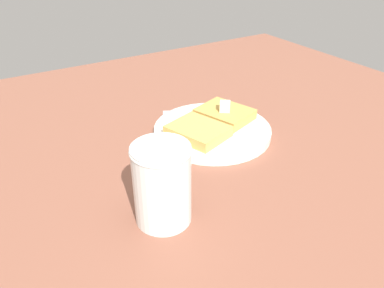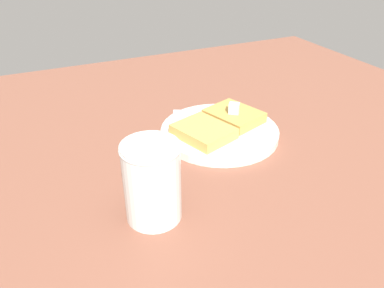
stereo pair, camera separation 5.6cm
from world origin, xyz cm
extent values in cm
cube|color=brown|center=(0.00, 0.00, 1.45)|extent=(95.99, 95.99, 2.91)
cylinder|color=silver|center=(7.66, 1.70, 3.61)|extent=(21.01, 21.01, 1.40)
torus|color=#553323|center=(7.66, 1.70, 3.91)|extent=(21.01, 21.01, 0.80)
cube|color=gold|center=(3.78, 0.38, 5.24)|extent=(10.27, 11.29, 1.85)
cube|color=gold|center=(11.53, 3.02, 5.24)|extent=(10.27, 11.29, 1.85)
cube|color=#F5F0C3|center=(4.18, 0.52, 7.09)|extent=(2.51, 2.47, 1.87)
cube|color=silver|center=(8.24, -5.48, 4.49)|extent=(9.22, 5.56, 0.36)
cube|color=silver|center=(2.62, -2.43, 4.49)|extent=(3.51, 3.27, 0.36)
cube|color=silver|center=(-0.41, -1.72, 4.49)|extent=(2.97, 1.81, 0.36)
cube|color=silver|center=(-0.15, -1.24, 4.49)|extent=(2.97, 1.81, 0.36)
cube|color=silver|center=(0.11, -0.76, 4.49)|extent=(2.97, 1.81, 0.36)
cube|color=silver|center=(0.37, -0.27, 4.49)|extent=(2.97, 1.81, 0.36)
cylinder|color=#5C230E|center=(25.56, 16.93, 5.98)|extent=(6.64, 6.64, 6.14)
cylinder|color=silver|center=(25.56, 16.93, 8.26)|extent=(7.22, 7.22, 10.71)
torus|color=silver|center=(25.56, 16.93, 13.17)|extent=(7.43, 7.43, 0.50)
camera|label=1|loc=(41.71, 50.38, 36.00)|focal=35.00mm
camera|label=2|loc=(36.77, 53.02, 36.00)|focal=35.00mm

